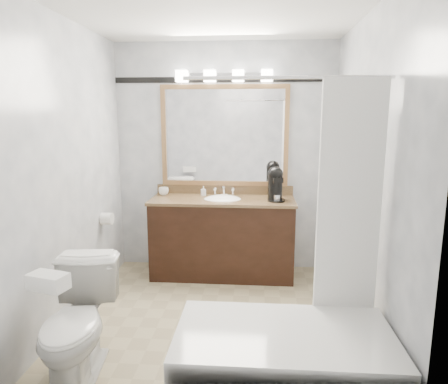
{
  "coord_description": "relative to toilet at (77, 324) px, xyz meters",
  "views": [
    {
      "loc": [
        0.34,
        -3.12,
        1.72
      ],
      "look_at": [
        0.07,
        0.35,
        1.05
      ],
      "focal_mm": 32.0,
      "sensor_mm": 36.0,
      "label": 1
    }
  ],
  "objects": [
    {
      "name": "soap_bar",
      "position": [
        0.8,
        1.95,
        0.48
      ],
      "size": [
        0.07,
        0.05,
        0.02
      ],
      "primitive_type": "cube",
      "rotation": [
        0.0,
        0.0,
        0.01
      ],
      "color": "beige",
      "rests_on": "vanity"
    },
    {
      "name": "mirror",
      "position": [
        0.8,
        2.1,
        1.12
      ],
      "size": [
        1.4,
        0.04,
        1.1
      ],
      "color": "#A6784B",
      "rests_on": "room"
    },
    {
      "name": "tp_roll",
      "position": [
        -0.34,
        1.48,
        0.32
      ],
      "size": [
        0.11,
        0.12,
        0.12
      ],
      "primitive_type": "cylinder",
      "rotation": [
        0.0,
        1.57,
        0.0
      ],
      "color": "white",
      "rests_on": "room"
    },
    {
      "name": "vanity_light_bar",
      "position": [
        0.8,
        2.05,
        1.75
      ],
      "size": [
        1.02,
        0.14,
        0.12
      ],
      "color": "silver",
      "rests_on": "room"
    },
    {
      "name": "accent_stripe",
      "position": [
        0.8,
        2.11,
        1.72
      ],
      "size": [
        2.4,
        0.01,
        0.06
      ],
      "primitive_type": "cube",
      "color": "black",
      "rests_on": "room"
    },
    {
      "name": "coffee_maker",
      "position": [
        1.35,
        1.8,
        0.65
      ],
      "size": [
        0.18,
        0.23,
        0.35
      ],
      "rotation": [
        0.0,
        0.0,
        0.2
      ],
      "color": "black",
      "rests_on": "vanity"
    },
    {
      "name": "room",
      "position": [
        0.8,
        0.82,
        0.87
      ],
      "size": [
        2.42,
        2.62,
        2.52
      ],
      "color": "tan",
      "rests_on": "ground"
    },
    {
      "name": "cup_left",
      "position": [
        0.13,
        1.98,
        0.51
      ],
      "size": [
        0.11,
        0.11,
        0.09
      ],
      "primitive_type": "imported",
      "rotation": [
        0.0,
        0.0,
        0.05
      ],
      "color": "white",
      "rests_on": "vanity"
    },
    {
      "name": "tissue_box",
      "position": [
        0.0,
        -0.3,
        0.43
      ],
      "size": [
        0.24,
        0.17,
        0.09
      ],
      "primitive_type": "cube",
      "rotation": [
        0.0,
        0.0,
        -0.26
      ],
      "color": "white",
      "rests_on": "toilet"
    },
    {
      "name": "bathtub",
      "position": [
        1.35,
        -0.08,
        -0.1
      ],
      "size": [
        1.3,
        0.75,
        1.96
      ],
      "color": "white",
      "rests_on": "ground"
    },
    {
      "name": "soap_bottle_a",
      "position": [
        0.57,
        1.98,
        0.52
      ],
      "size": [
        0.06,
        0.06,
        0.11
      ],
      "primitive_type": "imported",
      "rotation": [
        0.0,
        0.0,
        0.37
      ],
      "color": "white",
      "rests_on": "vanity"
    },
    {
      "name": "toilet",
      "position": [
        0.0,
        0.0,
        0.0
      ],
      "size": [
        0.52,
        0.8,
        0.77
      ],
      "primitive_type": "imported",
      "rotation": [
        0.0,
        0.0,
        0.12
      ],
      "color": "white",
      "rests_on": "ground"
    },
    {
      "name": "vanity",
      "position": [
        0.8,
        1.84,
        0.06
      ],
      "size": [
        1.53,
        0.58,
        0.97
      ],
      "color": "black",
      "rests_on": "ground"
    }
  ]
}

